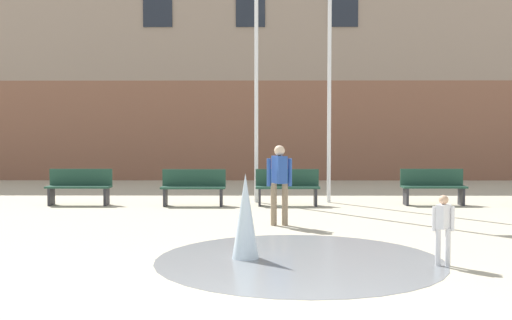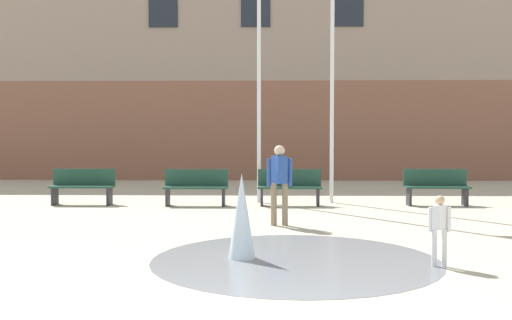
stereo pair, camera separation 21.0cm
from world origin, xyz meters
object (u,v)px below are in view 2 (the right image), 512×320
object	(u,v)px
park_bench_under_left_flagpole	(196,187)
park_bench_left_of_flagpoles	(83,186)
flagpole_left	(260,29)
flagpole_right	(334,44)
child_running	(440,225)
park_bench_near_trashcan	(436,186)
teen_by_trashcan	(279,178)
park_bench_under_right_flagpole	(290,187)

from	to	relation	value
park_bench_under_left_flagpole	park_bench_left_of_flagpoles	bearing A→B (deg)	177.08
flagpole_left	flagpole_right	xyz separation A→B (m)	(1.91, 0.00, -0.41)
child_running	park_bench_near_trashcan	bearing A→B (deg)	-150.63
teen_by_trashcan	child_running	xyz separation A→B (m)	(2.15, -3.57, -0.35)
park_bench_under_right_flagpole	teen_by_trashcan	bearing A→B (deg)	-95.50
park_bench_under_left_flagpole	flagpole_right	bearing A→B (deg)	12.18
park_bench_near_trashcan	flagpole_left	xyz separation A→B (m)	(-4.46, 0.54, 4.05)
park_bench_under_left_flagpole	park_bench_near_trashcan	xyz separation A→B (m)	(6.06, 0.21, 0.00)
park_bench_under_right_flagpole	child_running	bearing A→B (deg)	-74.81
child_running	flagpole_left	bearing A→B (deg)	-116.36
park_bench_under_left_flagpole	flagpole_right	xyz separation A→B (m)	(3.51, 0.76, 3.64)
park_bench_left_of_flagpoles	park_bench_under_right_flagpole	bearing A→B (deg)	-0.81
park_bench_under_left_flagpole	teen_by_trashcan	size ratio (longest dim) A/B	1.01
park_bench_under_right_flagpole	park_bench_near_trashcan	xyz separation A→B (m)	(3.70, 0.14, 0.00)
park_bench_left_of_flagpoles	park_bench_under_left_flagpole	world-z (taller)	same
park_bench_under_right_flagpole	flagpole_left	size ratio (longest dim) A/B	0.19
park_bench_left_of_flagpoles	flagpole_right	xyz separation A→B (m)	(6.42, 0.61, 3.64)
park_bench_near_trashcan	child_running	bearing A→B (deg)	-105.06
park_bench_left_of_flagpoles	flagpole_left	distance (m)	6.09
park_bench_under_right_flagpole	park_bench_near_trashcan	size ratio (longest dim) A/B	1.00
teen_by_trashcan	child_running	bearing A→B (deg)	8.39
teen_by_trashcan	park_bench_near_trashcan	bearing A→B (deg)	107.19
park_bench_under_right_flagpole	flagpole_left	xyz separation A→B (m)	(-0.76, 0.68, 4.05)
park_bench_under_left_flagpole	flagpole_left	bearing A→B (deg)	25.34
park_bench_left_of_flagpoles	teen_by_trashcan	size ratio (longest dim) A/B	1.01
park_bench_left_of_flagpoles	flagpole_right	size ratio (longest dim) A/B	0.21
park_bench_near_trashcan	teen_by_trashcan	size ratio (longest dim) A/B	1.01
teen_by_trashcan	flagpole_left	size ratio (longest dim) A/B	0.19
child_running	park_bench_left_of_flagpoles	bearing A→B (deg)	-89.51
flagpole_left	flagpole_right	size ratio (longest dim) A/B	1.10
park_bench_under_left_flagpole	park_bench_under_right_flagpole	size ratio (longest dim) A/B	1.00
flagpole_left	flagpole_right	bearing A→B (deg)	0.00
park_bench_left_of_flagpoles	park_bench_under_right_flagpole	distance (m)	5.27
child_running	flagpole_right	xyz separation A→B (m)	(-0.69, 7.46, 3.54)
park_bench_under_left_flagpole	flagpole_left	xyz separation A→B (m)	(1.60, 0.76, 4.05)
flagpole_left	park_bench_under_right_flagpole	bearing A→B (deg)	-41.95
park_bench_under_right_flagpole	flagpole_right	world-z (taller)	flagpole_right
park_bench_under_right_flagpole	flagpole_left	world-z (taller)	flagpole_left
park_bench_near_trashcan	flagpole_left	size ratio (longest dim) A/B	0.19
park_bench_near_trashcan	flagpole_left	world-z (taller)	flagpole_left
park_bench_near_trashcan	child_running	size ratio (longest dim) A/B	1.62
teen_by_trashcan	flagpole_right	distance (m)	5.23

